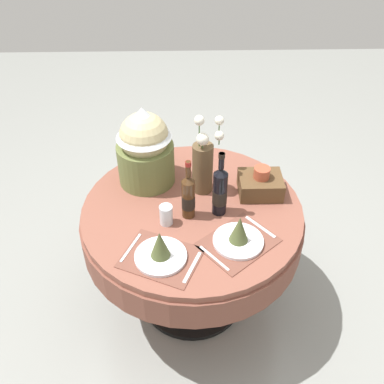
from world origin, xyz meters
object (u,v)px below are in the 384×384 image
(flower_vase, at_px, (203,163))
(wine_bottle_rear, at_px, (220,191))
(woven_basket_side_right, at_px, (260,184))
(place_setting_right, at_px, (239,236))
(wine_bottle_left, at_px, (188,196))
(tumbler_near_left, at_px, (166,215))
(place_setting_left, at_px, (160,251))
(dining_table, at_px, (192,227))
(gift_tub_back_left, at_px, (145,144))

(flower_vase, bearing_deg, wine_bottle_rear, -68.46)
(wine_bottle_rear, bearing_deg, woven_basket_side_right, 32.74)
(place_setting_right, xyz_separation_m, woven_basket_side_right, (0.15, 0.37, 0.01))
(wine_bottle_left, bearing_deg, tumbler_near_left, -154.53)
(place_setting_left, bearing_deg, place_setting_right, 13.46)
(wine_bottle_left, bearing_deg, woven_basket_side_right, 23.83)
(wine_bottle_left, distance_m, woven_basket_side_right, 0.43)
(tumbler_near_left, bearing_deg, place_setting_left, -95.18)
(dining_table, relative_size, wine_bottle_rear, 3.24)
(woven_basket_side_right, bearing_deg, dining_table, -162.95)
(place_setting_right, xyz_separation_m, gift_tub_back_left, (-0.45, 0.50, 0.19))
(dining_table, distance_m, flower_vase, 0.35)
(dining_table, height_order, flower_vase, flower_vase)
(wine_bottle_rear, bearing_deg, gift_tub_back_left, 143.95)
(dining_table, xyz_separation_m, tumbler_near_left, (-0.13, -0.11, 0.19))
(gift_tub_back_left, bearing_deg, dining_table, -44.65)
(woven_basket_side_right, bearing_deg, gift_tub_back_left, 168.09)
(place_setting_left, bearing_deg, flower_vase, 66.55)
(wine_bottle_rear, height_order, tumbler_near_left, wine_bottle_rear)
(gift_tub_back_left, bearing_deg, place_setting_right, -47.56)
(tumbler_near_left, bearing_deg, dining_table, 40.34)
(dining_table, height_order, wine_bottle_left, wine_bottle_left)
(flower_vase, height_order, woven_basket_side_right, flower_vase)
(tumbler_near_left, xyz_separation_m, woven_basket_side_right, (0.50, 0.22, 0.01))
(dining_table, distance_m, place_setting_right, 0.38)
(flower_vase, bearing_deg, place_setting_right, -69.95)
(dining_table, bearing_deg, place_setting_left, -113.83)
(dining_table, xyz_separation_m, place_setting_right, (0.21, -0.26, 0.18))
(wine_bottle_rear, distance_m, woven_basket_side_right, 0.28)
(place_setting_right, bearing_deg, woven_basket_side_right, 67.23)
(wine_bottle_left, bearing_deg, place_setting_right, -40.66)
(tumbler_near_left, bearing_deg, wine_bottle_left, 25.47)
(place_setting_right, relative_size, wine_bottle_rear, 1.19)
(wine_bottle_left, relative_size, tumbler_near_left, 3.16)
(flower_vase, relative_size, gift_tub_back_left, 1.01)
(place_setting_left, distance_m, tumbler_near_left, 0.23)
(place_setting_left, xyz_separation_m, tumbler_near_left, (0.02, 0.23, 0.01))
(dining_table, bearing_deg, woven_basket_side_right, 17.05)
(dining_table, distance_m, wine_bottle_left, 0.27)
(flower_vase, xyz_separation_m, gift_tub_back_left, (-0.31, 0.09, 0.06))
(flower_vase, height_order, gift_tub_back_left, flower_vase)
(place_setting_left, xyz_separation_m, gift_tub_back_left, (-0.09, 0.58, 0.19))
(place_setting_left, relative_size, wine_bottle_left, 1.25)
(gift_tub_back_left, bearing_deg, tumbler_near_left, -72.18)
(wine_bottle_rear, relative_size, tumbler_near_left, 3.41)
(gift_tub_back_left, bearing_deg, place_setting_left, -81.05)
(wine_bottle_left, bearing_deg, dining_table, 71.15)
(dining_table, distance_m, gift_tub_back_left, 0.51)
(wine_bottle_rear, relative_size, woven_basket_side_right, 1.59)
(place_setting_right, relative_size, wine_bottle_left, 1.28)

